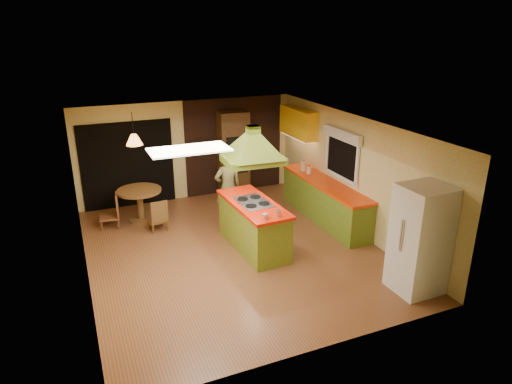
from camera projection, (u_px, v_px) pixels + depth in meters
name	position (u px, v px, depth m)	size (l,w,h in m)	color
ground	(233.00, 250.00, 9.14)	(6.50, 6.50, 0.00)	brown
room_walls	(232.00, 191.00, 8.71)	(5.50, 6.50, 6.50)	beige
ceiling_plane	(231.00, 127.00, 8.27)	(6.50, 6.50, 0.00)	silver
brick_panel	(234.00, 146.00, 11.95)	(2.64, 0.03, 2.50)	#381E14
nook_opening	(128.00, 165.00, 11.01)	(2.20, 0.03, 2.10)	black
right_counter	(324.00, 201.00, 10.40)	(0.62, 3.05, 0.92)	olive
upper_cabinets	(298.00, 123.00, 11.30)	(0.34, 1.40, 0.70)	yellow
window_right	(342.00, 146.00, 9.86)	(0.12, 1.35, 1.06)	black
fluor_panel	(189.00, 150.00, 6.84)	(1.20, 0.60, 0.03)	white
kitchen_island	(253.00, 225.00, 9.06)	(0.88, 2.01, 1.00)	olive
range_hood	(253.00, 139.00, 8.45)	(1.14, 0.84, 0.80)	olive
man	(228.00, 188.00, 10.07)	(0.62, 0.41, 1.69)	brown
refrigerator	(420.00, 239.00, 7.49)	(0.76, 0.72, 1.86)	white
wall_oven	(233.00, 154.00, 11.71)	(0.77, 0.64, 2.21)	#4E3419
dining_table	(140.00, 199.00, 10.33)	(1.00, 1.00, 0.75)	brown
chair_left	(109.00, 211.00, 10.04)	(0.42, 0.42, 0.76)	brown
chair_near	(157.00, 214.00, 9.92)	(0.39, 0.39, 0.71)	brown
pendant_lamp	(134.00, 140.00, 9.86)	(0.36, 0.36, 0.23)	#FF9E3F
canister_large	(304.00, 166.00, 10.99)	(0.15, 0.15, 0.22)	beige
canister_medium	(304.00, 167.00, 10.98)	(0.13, 0.13, 0.18)	beige
canister_small	(309.00, 170.00, 10.76)	(0.13, 0.13, 0.17)	beige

